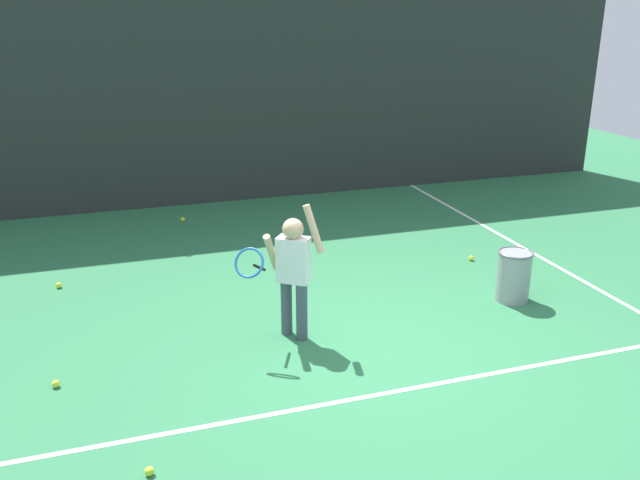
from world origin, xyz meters
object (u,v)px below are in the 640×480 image
object	(u,v)px
tennis_player	(292,267)
tennis_ball_2	(149,471)
ball_hopper	(514,275)
tennis_ball_4	(56,384)
tennis_ball_3	(59,285)
tennis_ball_0	(183,219)
tennis_ball_1	(471,258)

from	to	relation	value
tennis_player	tennis_ball_2	size ratio (longest dim) A/B	20.46
ball_hopper	tennis_ball_4	distance (m)	4.70
ball_hopper	tennis_ball_2	distance (m)	4.39
tennis_ball_3	tennis_ball_4	size ratio (longest dim) A/B	1.00
tennis_ball_0	tennis_ball_2	xyz separation A→B (m)	(-0.93, -5.73, 0.00)
tennis_ball_0	tennis_ball_2	world-z (taller)	same
tennis_player	tennis_ball_2	xyz separation A→B (m)	(-1.49, -1.66, -0.69)
tennis_ball_1	tennis_ball_3	distance (m)	4.99
ball_hopper	tennis_ball_0	distance (m)	5.04
tennis_player	tennis_ball_3	size ratio (longest dim) A/B	20.46
tennis_player	tennis_ball_1	distance (m)	3.08
tennis_player	tennis_ball_2	distance (m)	2.34
ball_hopper	tennis_ball_2	bearing A→B (deg)	-156.45
tennis_player	ball_hopper	xyz separation A→B (m)	(2.52, 0.09, -0.44)
tennis_ball_3	tennis_ball_1	bearing A→B (deg)	-8.04
tennis_player	ball_hopper	size ratio (longest dim) A/B	2.40
ball_hopper	tennis_ball_3	world-z (taller)	ball_hopper
tennis_player	tennis_ball_0	world-z (taller)	tennis_player
tennis_player	ball_hopper	distance (m)	2.56
tennis_ball_1	tennis_ball_3	bearing A→B (deg)	171.96
tennis_player	tennis_ball_2	bearing A→B (deg)	-95.31
tennis_ball_0	tennis_ball_1	bearing A→B (deg)	-40.43
tennis_ball_2	tennis_ball_4	bearing A→B (deg)	115.44
ball_hopper	tennis_ball_1	distance (m)	1.23
tennis_ball_2	ball_hopper	bearing A→B (deg)	23.55
tennis_player	tennis_ball_0	bearing A→B (deg)	134.51
tennis_ball_2	tennis_ball_0	bearing A→B (deg)	80.73
tennis_player	tennis_ball_0	distance (m)	4.17
ball_hopper	tennis_ball_1	bearing A→B (deg)	80.87
ball_hopper	tennis_ball_1	size ratio (longest dim) A/B	8.52
ball_hopper	tennis_ball_0	world-z (taller)	ball_hopper
tennis_player	ball_hopper	bearing A→B (deg)	38.81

